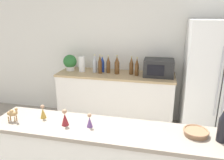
{
  "coord_description": "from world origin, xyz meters",
  "views": [
    {
      "loc": [
        0.38,
        -1.14,
        1.94
      ],
      "look_at": [
        -0.2,
        1.44,
        1.11
      ],
      "focal_mm": 35.0,
      "sensor_mm": 36.0,
      "label": 1
    }
  ],
  "objects_px": {
    "back_bottle_3": "(108,65)",
    "wise_man_figurine_crimson": "(65,118)",
    "potted_plant": "(70,62)",
    "camel_figurine": "(12,113)",
    "microwave": "(159,68)",
    "paper_towel_roll": "(82,64)",
    "fruit_bowl": "(196,132)",
    "back_bottle_5": "(137,67)",
    "back_bottle_1": "(117,65)",
    "wise_man_figurine_purple": "(43,112)",
    "back_bottle_0": "(131,66)",
    "refrigerator": "(216,81)",
    "back_bottle_4": "(102,64)",
    "wise_man_figurine_blue": "(90,121)",
    "back_bottle_6": "(95,64)",
    "back_bottle_2": "(100,64)",
    "wine_bottle": "(224,124)"
  },
  "relations": [
    {
      "from": "refrigerator",
      "to": "paper_towel_roll",
      "type": "height_order",
      "value": "refrigerator"
    },
    {
      "from": "back_bottle_2",
      "to": "wise_man_figurine_purple",
      "type": "relative_size",
      "value": 2.38
    },
    {
      "from": "back_bottle_4",
      "to": "back_bottle_0",
      "type": "bearing_deg",
      "value": -4.68
    },
    {
      "from": "back_bottle_0",
      "to": "fruit_bowl",
      "type": "relative_size",
      "value": 1.46
    },
    {
      "from": "refrigerator",
      "to": "microwave",
      "type": "xyz_separation_m",
      "value": [
        -0.87,
        0.09,
        0.14
      ]
    },
    {
      "from": "back_bottle_5",
      "to": "back_bottle_3",
      "type": "bearing_deg",
      "value": 172.77
    },
    {
      "from": "back_bottle_6",
      "to": "camel_figurine",
      "type": "distance_m",
      "value": 1.98
    },
    {
      "from": "refrigerator",
      "to": "back_bottle_3",
      "type": "height_order",
      "value": "refrigerator"
    },
    {
      "from": "paper_towel_roll",
      "to": "fruit_bowl",
      "type": "distance_m",
      "value": 2.49
    },
    {
      "from": "wise_man_figurine_blue",
      "to": "camel_figurine",
      "type": "bearing_deg",
      "value": -175.44
    },
    {
      "from": "refrigerator",
      "to": "wise_man_figurine_crimson",
      "type": "height_order",
      "value": "refrigerator"
    },
    {
      "from": "refrigerator",
      "to": "back_bottle_0",
      "type": "relative_size",
      "value": 6.06
    },
    {
      "from": "wine_bottle",
      "to": "back_bottle_4",
      "type": "bearing_deg",
      "value": 127.53
    },
    {
      "from": "refrigerator",
      "to": "back_bottle_5",
      "type": "bearing_deg",
      "value": 178.49
    },
    {
      "from": "wise_man_figurine_crimson",
      "to": "back_bottle_0",
      "type": "bearing_deg",
      "value": 80.37
    },
    {
      "from": "back_bottle_3",
      "to": "wise_man_figurine_crimson",
      "type": "xyz_separation_m",
      "value": [
        0.07,
        -1.94,
        -0.04
      ]
    },
    {
      "from": "back_bottle_2",
      "to": "wise_man_figurine_crimson",
      "type": "relative_size",
      "value": 2.08
    },
    {
      "from": "back_bottle_2",
      "to": "wise_man_figurine_purple",
      "type": "height_order",
      "value": "back_bottle_2"
    },
    {
      "from": "back_bottle_1",
      "to": "wine_bottle",
      "type": "relative_size",
      "value": 1.02
    },
    {
      "from": "back_bottle_4",
      "to": "wine_bottle",
      "type": "bearing_deg",
      "value": -52.47
    },
    {
      "from": "microwave",
      "to": "wise_man_figurine_purple",
      "type": "xyz_separation_m",
      "value": [
        -1.05,
        -1.85,
        -0.04
      ]
    },
    {
      "from": "refrigerator",
      "to": "fruit_bowl",
      "type": "bearing_deg",
      "value": -106.64
    },
    {
      "from": "back_bottle_0",
      "to": "wise_man_figurine_purple",
      "type": "xyz_separation_m",
      "value": [
        -0.59,
        -1.86,
        -0.05
      ]
    },
    {
      "from": "back_bottle_1",
      "to": "camel_figurine",
      "type": "xyz_separation_m",
      "value": [
        -0.59,
        -1.96,
        -0.03
      ]
    },
    {
      "from": "refrigerator",
      "to": "potted_plant",
      "type": "relative_size",
      "value": 6.39
    },
    {
      "from": "back_bottle_1",
      "to": "back_bottle_5",
      "type": "height_order",
      "value": "back_bottle_1"
    },
    {
      "from": "back_bottle_5",
      "to": "wise_man_figurine_purple",
      "type": "xyz_separation_m",
      "value": [
        -0.69,
        -1.8,
        -0.05
      ]
    },
    {
      "from": "back_bottle_4",
      "to": "wise_man_figurine_blue",
      "type": "height_order",
      "value": "back_bottle_4"
    },
    {
      "from": "microwave",
      "to": "wise_man_figurine_crimson",
      "type": "bearing_deg",
      "value": -112.0
    },
    {
      "from": "back_bottle_2",
      "to": "potted_plant",
      "type": "bearing_deg",
      "value": 174.19
    },
    {
      "from": "fruit_bowl",
      "to": "wise_man_figurine_purple",
      "type": "xyz_separation_m",
      "value": [
        -1.39,
        -0.0,
        0.03
      ]
    },
    {
      "from": "microwave",
      "to": "wine_bottle",
      "type": "height_order",
      "value": "wine_bottle"
    },
    {
      "from": "refrigerator",
      "to": "back_bottle_1",
      "type": "height_order",
      "value": "refrigerator"
    },
    {
      "from": "paper_towel_roll",
      "to": "back_bottle_5",
      "type": "height_order",
      "value": "back_bottle_5"
    },
    {
      "from": "wise_man_figurine_purple",
      "to": "fruit_bowl",
      "type": "bearing_deg",
      "value": 0.17
    },
    {
      "from": "back_bottle_4",
      "to": "back_bottle_6",
      "type": "xyz_separation_m",
      "value": [
        -0.12,
        -0.06,
        0.01
      ]
    },
    {
      "from": "paper_towel_roll",
      "to": "wise_man_figurine_purple",
      "type": "bearing_deg",
      "value": -81.15
    },
    {
      "from": "back_bottle_1",
      "to": "wise_man_figurine_crimson",
      "type": "relative_size",
      "value": 2.03
    },
    {
      "from": "wine_bottle",
      "to": "wise_man_figurine_crimson",
      "type": "xyz_separation_m",
      "value": [
        -1.31,
        -0.03,
        -0.08
      ]
    },
    {
      "from": "microwave",
      "to": "back_bottle_3",
      "type": "xyz_separation_m",
      "value": [
        -0.85,
        0.01,
        0.0
      ]
    },
    {
      "from": "microwave",
      "to": "back_bottle_0",
      "type": "distance_m",
      "value": 0.45
    },
    {
      "from": "wine_bottle",
      "to": "back_bottle_3",
      "type": "bearing_deg",
      "value": 125.91
    },
    {
      "from": "paper_towel_roll",
      "to": "wise_man_figurine_purple",
      "type": "relative_size",
      "value": 1.93
    },
    {
      "from": "potted_plant",
      "to": "camel_figurine",
      "type": "distance_m",
      "value": 2.0
    },
    {
      "from": "back_bottle_5",
      "to": "back_bottle_2",
      "type": "bearing_deg",
      "value": 179.71
    },
    {
      "from": "refrigerator",
      "to": "wise_man_figurine_purple",
      "type": "relative_size",
      "value": 13.47
    },
    {
      "from": "back_bottle_3",
      "to": "wise_man_figurine_blue",
      "type": "relative_size",
      "value": 2.3
    },
    {
      "from": "back_bottle_3",
      "to": "wise_man_figurine_purple",
      "type": "xyz_separation_m",
      "value": [
        -0.19,
        -1.86,
        -0.05
      ]
    },
    {
      "from": "refrigerator",
      "to": "back_bottle_1",
      "type": "xyz_separation_m",
      "value": [
        -1.57,
        0.07,
        0.15
      ]
    },
    {
      "from": "back_bottle_4",
      "to": "wise_man_figurine_purple",
      "type": "distance_m",
      "value": 1.91
    }
  ]
}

